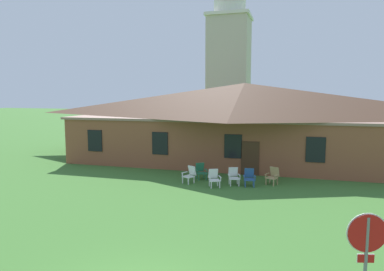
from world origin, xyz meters
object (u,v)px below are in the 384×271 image
lawn_chair_by_porch (190,174)px  lawn_chair_near_door (201,171)px  lawn_chair_left_end (214,178)px  lawn_chair_middle (234,176)px  stop_sign (366,252)px  lawn_chair_far_side (273,175)px  lawn_chair_right_end (249,177)px

lawn_chair_by_porch → lawn_chair_near_door: size_ratio=1.00×
lawn_chair_left_end → lawn_chair_middle: bearing=36.7°
lawn_chair_left_end → lawn_chair_middle: 1.19m
stop_sign → lawn_chair_far_side: size_ratio=2.80×
lawn_chair_by_porch → lawn_chair_near_door: 1.09m
lawn_chair_middle → lawn_chair_far_side: bearing=18.6°
stop_sign → lawn_chair_near_door: size_ratio=2.80×
lawn_chair_right_end → lawn_chair_by_porch: bearing=-175.6°
lawn_chair_left_end → lawn_chair_right_end: size_ratio=1.00×
lawn_chair_near_door → lawn_chair_far_side: bearing=-0.7°
stop_sign → lawn_chair_right_end: stop_sign is taller
lawn_chair_by_porch → lawn_chair_near_door: bearing=70.3°
lawn_chair_near_door → lawn_chair_far_side: size_ratio=1.00×
lawn_chair_near_door → lawn_chair_far_side: (4.16, -0.05, 0.00)m
lawn_chair_by_porch → lawn_chair_right_end: size_ratio=1.00×
stop_sign → lawn_chair_middle: bearing=111.2°
lawn_chair_middle → lawn_chair_near_door: bearing=160.0°
lawn_chair_near_door → lawn_chair_far_side: same height
lawn_chair_by_porch → lawn_chair_left_end: (1.49, -0.44, 0.00)m
lawn_chair_by_porch → lawn_chair_left_end: size_ratio=1.00×
lawn_chair_middle → lawn_chair_left_end: bearing=-143.3°
lawn_chair_middle → lawn_chair_by_porch: bearing=-173.6°
lawn_chair_by_porch → lawn_chair_far_side: (4.53, 0.97, 0.00)m
lawn_chair_middle → lawn_chair_right_end: (0.86, -0.02, 0.00)m
lawn_chair_near_door → lawn_chair_middle: same height
lawn_chair_near_door → lawn_chair_middle: size_ratio=1.00×
lawn_chair_by_porch → lawn_chair_left_end: 1.55m
stop_sign → lawn_chair_near_door: (-6.55, 12.30, -1.40)m
lawn_chair_near_door → stop_sign: bearing=-62.0°
stop_sign → lawn_chair_right_end: (-3.61, 11.53, -1.40)m
lawn_chair_left_end → lawn_chair_middle: size_ratio=1.00×
stop_sign → lawn_chair_far_side: (-2.39, 12.25, -1.40)m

